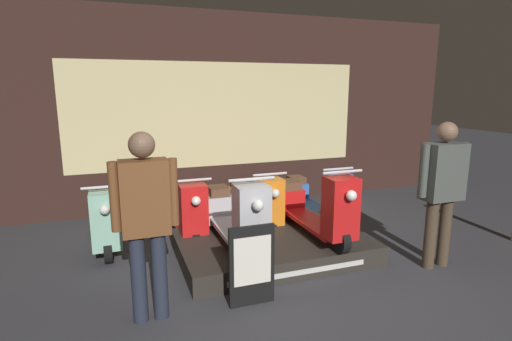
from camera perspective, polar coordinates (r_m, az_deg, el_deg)
ground_plane at (r=4.01m, az=8.61°, el=-18.10°), size 30.00×30.00×0.00m
shop_wall_back at (r=6.74m, az=-5.20°, el=8.35°), size 8.86×0.09×3.20m
display_platform at (r=4.90m, az=2.45°, el=-10.76°), size 2.23×1.45×0.23m
scooter_display_left at (r=4.52m, az=-3.09°, el=-6.56°), size 0.46×1.73×0.91m
scooter_display_right at (r=4.89m, az=8.30°, el=-5.25°), size 0.46×1.73×0.91m
scooter_backrow_0 at (r=5.50m, az=-20.49°, el=-6.45°), size 0.46×1.73×0.91m
scooter_backrow_1 at (r=5.57m, az=-10.05°, el=-5.66°), size 0.46×1.73×0.91m
scooter_backrow_2 at (r=5.81m, az=-0.20°, el=-4.74°), size 0.46×1.73×0.91m
scooter_backrow_3 at (r=6.20m, az=8.60°, el=-3.80°), size 0.46×1.73×0.91m
person_left_browsing at (r=3.45m, az=-15.48°, el=-6.10°), size 0.55×0.22×1.65m
person_right_browsing at (r=4.80m, az=25.07°, el=-1.63°), size 0.60×0.25×1.64m
price_sign_board at (r=3.76m, az=-0.59°, el=-13.41°), size 0.43×0.04×0.77m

